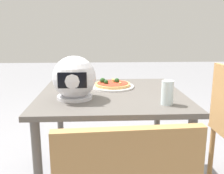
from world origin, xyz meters
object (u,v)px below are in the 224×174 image
pizza (112,84)px  drinking_glass (167,93)px  motorcycle_helmet (74,78)px  dining_table (111,105)px

pizza → drinking_glass: drinking_glass is taller
drinking_glass → pizza: bearing=-57.3°
pizza → motorcycle_helmet: size_ratio=0.99×
motorcycle_helmet → dining_table: bearing=-149.0°
dining_table → drinking_glass: bearing=136.0°
dining_table → pizza: 0.19m
pizza → motorcycle_helmet: motorcycle_helmet is taller
dining_table → motorcycle_helmet: (0.23, 0.14, 0.21)m
dining_table → pizza: size_ratio=3.67×
drinking_glass → motorcycle_helmet: bearing=-15.9°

